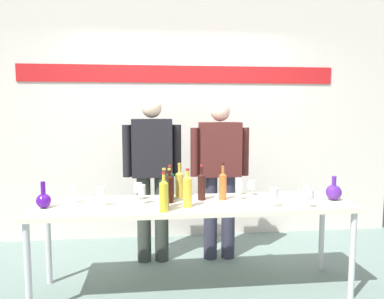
{
  "coord_description": "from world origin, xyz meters",
  "views": [
    {
      "loc": [
        -0.35,
        -3.02,
        1.54
      ],
      "look_at": [
        0.0,
        0.15,
        1.21
      ],
      "focal_mm": 34.49,
      "sensor_mm": 36.0,
      "label": 1
    }
  ],
  "objects_px": {
    "wine_bottle_6": "(223,185)",
    "wine_glass_left_1": "(138,188)",
    "wine_bottle_3": "(170,185)",
    "wine_bottle_5": "(187,190)",
    "wine_bottle_0": "(202,185)",
    "wine_glass_right_2": "(252,185)",
    "wine_bottle_2": "(164,192)",
    "wine_glass_left_0": "(142,190)",
    "decanter_blue_left": "(44,200)",
    "wine_glass_left_2": "(101,192)",
    "presenter_right": "(220,170)",
    "wine_glass_right_5": "(309,194)",
    "presenter_left": "(152,170)",
    "wine_bottle_7": "(180,183)",
    "wine_glass_right_0": "(274,193)",
    "decanter_blue_right": "(334,192)",
    "wine_glass_right_1": "(240,188)",
    "wine_glass_right_4": "(307,189)",
    "wine_glass_right_3": "(239,184)",
    "wine_bottle_1": "(170,188)",
    "display_table": "(194,209)",
    "wine_glass_left_3": "(73,192)"
  },
  "relations": [
    {
      "from": "wine_glass_left_2",
      "to": "wine_bottle_3",
      "type": "bearing_deg",
      "value": 15.43
    },
    {
      "from": "wine_glass_left_2",
      "to": "wine_glass_left_3",
      "type": "distance_m",
      "value": 0.28
    },
    {
      "from": "decanter_blue_left",
      "to": "wine_glass_left_1",
      "type": "relative_size",
      "value": 1.43
    },
    {
      "from": "wine_bottle_2",
      "to": "wine_glass_left_0",
      "type": "distance_m",
      "value": 0.25
    },
    {
      "from": "wine_glass_right_2",
      "to": "wine_glass_right_3",
      "type": "height_order",
      "value": "wine_glass_right_3"
    },
    {
      "from": "decanter_blue_right",
      "to": "wine_bottle_6",
      "type": "height_order",
      "value": "wine_bottle_6"
    },
    {
      "from": "presenter_right",
      "to": "wine_glass_left_1",
      "type": "xyz_separation_m",
      "value": [
        -0.82,
        -0.53,
        -0.06
      ]
    },
    {
      "from": "decanter_blue_left",
      "to": "wine_bottle_0",
      "type": "distance_m",
      "value": 1.29
    },
    {
      "from": "wine_glass_left_2",
      "to": "wine_glass_right_2",
      "type": "distance_m",
      "value": 1.34
    },
    {
      "from": "wine_bottle_2",
      "to": "wine_glass_right_4",
      "type": "relative_size",
      "value": 2.36
    },
    {
      "from": "decanter_blue_left",
      "to": "wine_glass_left_2",
      "type": "height_order",
      "value": "decanter_blue_left"
    },
    {
      "from": "decanter_blue_right",
      "to": "wine_bottle_0",
      "type": "xyz_separation_m",
      "value": [
        -1.14,
        0.13,
        0.06
      ]
    },
    {
      "from": "wine_bottle_6",
      "to": "wine_glass_right_5",
      "type": "xyz_separation_m",
      "value": [
        0.63,
        -0.34,
        -0.02
      ]
    },
    {
      "from": "display_table",
      "to": "wine_bottle_6",
      "type": "bearing_deg",
      "value": 16.43
    },
    {
      "from": "wine_glass_right_2",
      "to": "display_table",
      "type": "bearing_deg",
      "value": -158.61
    },
    {
      "from": "presenter_right",
      "to": "wine_glass_left_2",
      "type": "height_order",
      "value": "presenter_right"
    },
    {
      "from": "presenter_right",
      "to": "wine_glass_left_0",
      "type": "bearing_deg",
      "value": -139.24
    },
    {
      "from": "presenter_right",
      "to": "wine_glass_right_1",
      "type": "distance_m",
      "value": 0.63
    },
    {
      "from": "wine_bottle_3",
      "to": "wine_bottle_5",
      "type": "xyz_separation_m",
      "value": [
        0.12,
        -0.26,
        0.01
      ]
    },
    {
      "from": "presenter_left",
      "to": "wine_bottle_6",
      "type": "bearing_deg",
      "value": -45.02
    },
    {
      "from": "wine_glass_left_2",
      "to": "wine_glass_right_5",
      "type": "xyz_separation_m",
      "value": [
        1.65,
        -0.24,
        -0.0
      ]
    },
    {
      "from": "wine_bottle_2",
      "to": "wine_glass_right_2",
      "type": "height_order",
      "value": "wine_bottle_2"
    },
    {
      "from": "wine_bottle_5",
      "to": "wine_glass_right_3",
      "type": "xyz_separation_m",
      "value": [
        0.52,
        0.39,
        -0.04
      ]
    },
    {
      "from": "wine_bottle_0",
      "to": "wine_glass_right_2",
      "type": "xyz_separation_m",
      "value": [
        0.48,
        0.13,
        -0.03
      ]
    },
    {
      "from": "presenter_left",
      "to": "wine_bottle_0",
      "type": "relative_size",
      "value": 5.41
    },
    {
      "from": "decanter_blue_right",
      "to": "wine_bottle_1",
      "type": "height_order",
      "value": "wine_bottle_1"
    },
    {
      "from": "wine_glass_left_0",
      "to": "wine_glass_right_0",
      "type": "height_order",
      "value": "wine_glass_left_0"
    },
    {
      "from": "wine_glass_right_0",
      "to": "wine_glass_right_5",
      "type": "xyz_separation_m",
      "value": [
        0.28,
        -0.05,
        -0.0
      ]
    },
    {
      "from": "decanter_blue_right",
      "to": "wine_bottle_0",
      "type": "bearing_deg",
      "value": 173.55
    },
    {
      "from": "wine_bottle_0",
      "to": "wine_glass_left_2",
      "type": "bearing_deg",
      "value": -172.09
    },
    {
      "from": "presenter_right",
      "to": "wine_bottle_3",
      "type": "distance_m",
      "value": 0.77
    },
    {
      "from": "wine_glass_left_2",
      "to": "wine_glass_right_2",
      "type": "relative_size",
      "value": 1.19
    },
    {
      "from": "wine_glass_left_1",
      "to": "wine_glass_right_4",
      "type": "bearing_deg",
      "value": -6.96
    },
    {
      "from": "wine_bottle_0",
      "to": "wine_bottle_7",
      "type": "xyz_separation_m",
      "value": [
        -0.18,
        0.1,
        0.0
      ]
    },
    {
      "from": "wine_bottle_3",
      "to": "wine_bottle_5",
      "type": "relative_size",
      "value": 0.97
    },
    {
      "from": "wine_bottle_2",
      "to": "wine_glass_right_3",
      "type": "relative_size",
      "value": 2.18
    },
    {
      "from": "wine_bottle_6",
      "to": "wine_glass_right_1",
      "type": "height_order",
      "value": "wine_bottle_6"
    },
    {
      "from": "decanter_blue_right",
      "to": "wine_glass_right_2",
      "type": "distance_m",
      "value": 0.71
    },
    {
      "from": "wine_bottle_6",
      "to": "wine_glass_left_1",
      "type": "bearing_deg",
      "value": 173.65
    },
    {
      "from": "wine_bottle_1",
      "to": "wine_glass_right_3",
      "type": "distance_m",
      "value": 0.69
    },
    {
      "from": "wine_bottle_1",
      "to": "wine_bottle_6",
      "type": "xyz_separation_m",
      "value": [
        0.46,
        0.05,
        0.0
      ]
    },
    {
      "from": "wine_bottle_2",
      "to": "wine_glass_right_0",
      "type": "height_order",
      "value": "wine_bottle_2"
    },
    {
      "from": "wine_glass_left_0",
      "to": "wine_glass_left_1",
      "type": "xyz_separation_m",
      "value": [
        -0.03,
        0.15,
        -0.01
      ]
    },
    {
      "from": "decanter_blue_left",
      "to": "decanter_blue_right",
      "type": "distance_m",
      "value": 2.42
    },
    {
      "from": "display_table",
      "to": "wine_glass_left_0",
      "type": "relative_size",
      "value": 16.62
    },
    {
      "from": "decanter_blue_left",
      "to": "presenter_left",
      "type": "height_order",
      "value": "presenter_left"
    },
    {
      "from": "wine_bottle_5",
      "to": "wine_bottle_2",
      "type": "bearing_deg",
      "value": -172.99
    },
    {
      "from": "wine_bottle_7",
      "to": "wine_glass_left_0",
      "type": "distance_m",
      "value": 0.38
    },
    {
      "from": "display_table",
      "to": "wine_bottle_0",
      "type": "relative_size",
      "value": 8.64
    },
    {
      "from": "wine_bottle_5",
      "to": "wine_bottle_7",
      "type": "bearing_deg",
      "value": 96.75
    }
  ]
}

